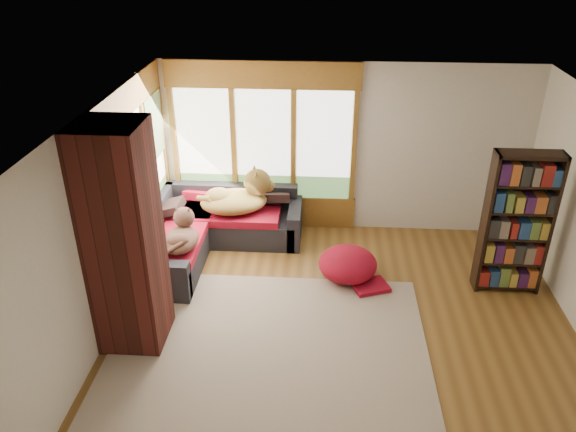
% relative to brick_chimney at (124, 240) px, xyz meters
% --- Properties ---
extents(floor, '(5.50, 5.50, 0.00)m').
position_rel_brick_chimney_xyz_m(floor, '(2.40, 0.35, -1.30)').
color(floor, brown).
rests_on(floor, ground).
extents(ceiling, '(5.50, 5.50, 0.00)m').
position_rel_brick_chimney_xyz_m(ceiling, '(2.40, 0.35, 1.30)').
color(ceiling, white).
extents(wall_back, '(5.50, 0.04, 2.60)m').
position_rel_brick_chimney_xyz_m(wall_back, '(2.40, 2.85, 0.00)').
color(wall_back, silver).
rests_on(wall_back, ground).
extents(wall_front, '(5.50, 0.04, 2.60)m').
position_rel_brick_chimney_xyz_m(wall_front, '(2.40, -2.15, 0.00)').
color(wall_front, silver).
rests_on(wall_front, ground).
extents(wall_left, '(0.04, 5.00, 2.60)m').
position_rel_brick_chimney_xyz_m(wall_left, '(-0.35, 0.35, 0.00)').
color(wall_left, silver).
rests_on(wall_left, ground).
extents(windows_back, '(2.82, 0.10, 1.90)m').
position_rel_brick_chimney_xyz_m(windows_back, '(1.20, 2.82, 0.05)').
color(windows_back, olive).
rests_on(windows_back, wall_back).
extents(windows_left, '(0.10, 2.62, 1.90)m').
position_rel_brick_chimney_xyz_m(windows_left, '(-0.32, 1.55, 0.05)').
color(windows_left, olive).
rests_on(windows_left, wall_left).
extents(roller_blind, '(0.03, 0.72, 0.90)m').
position_rel_brick_chimney_xyz_m(roller_blind, '(-0.29, 2.38, 0.45)').
color(roller_blind, '#6C8856').
rests_on(roller_blind, wall_left).
extents(brick_chimney, '(0.70, 0.70, 2.60)m').
position_rel_brick_chimney_xyz_m(brick_chimney, '(0.00, 0.00, 0.00)').
color(brick_chimney, '#471914').
rests_on(brick_chimney, ground).
extents(sectional_sofa, '(2.20, 2.20, 0.80)m').
position_rel_brick_chimney_xyz_m(sectional_sofa, '(0.45, 2.05, -1.00)').
color(sectional_sofa, black).
rests_on(sectional_sofa, ground).
extents(area_rug, '(3.60, 2.75, 0.01)m').
position_rel_brick_chimney_xyz_m(area_rug, '(1.55, -0.07, -1.29)').
color(area_rug, beige).
rests_on(area_rug, ground).
extents(bookshelf, '(0.82, 0.27, 1.91)m').
position_rel_brick_chimney_xyz_m(bookshelf, '(4.54, 1.29, -0.34)').
color(bookshelf, black).
rests_on(bookshelf, ground).
extents(pouf, '(0.90, 0.90, 0.43)m').
position_rel_brick_chimney_xyz_m(pouf, '(2.47, 1.39, -1.07)').
color(pouf, maroon).
rests_on(pouf, area_rug).
extents(dog_tan, '(1.13, 0.84, 0.57)m').
position_rel_brick_chimney_xyz_m(dog_tan, '(0.89, 2.29, -0.48)').
color(dog_tan, olive).
rests_on(dog_tan, sectional_sofa).
extents(dog_brindle, '(0.45, 0.74, 0.40)m').
position_rel_brick_chimney_xyz_m(dog_brindle, '(0.27, 1.26, -0.56)').
color(dog_brindle, '#422921').
rests_on(dog_brindle, sectional_sofa).
extents(throw_pillows, '(1.98, 1.68, 0.45)m').
position_rel_brick_chimney_xyz_m(throw_pillows, '(0.48, 2.20, -0.56)').
color(throw_pillows, black).
rests_on(throw_pillows, sectional_sofa).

